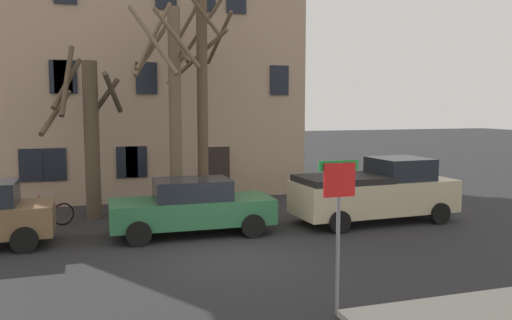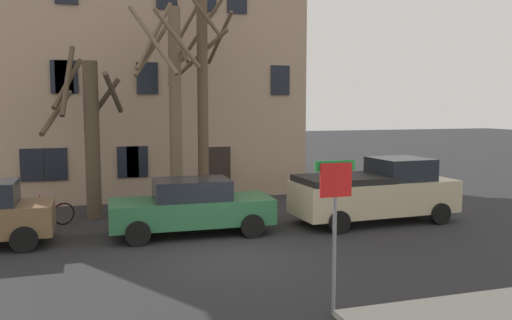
{
  "view_description": "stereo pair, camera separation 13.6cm",
  "coord_description": "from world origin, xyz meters",
  "px_view_note": "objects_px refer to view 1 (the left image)",
  "views": [
    {
      "loc": [
        -3.19,
        -11.9,
        3.74
      ],
      "look_at": [
        1.92,
        4.18,
        1.97
      ],
      "focal_mm": 36.2,
      "sensor_mm": 36.0,
      "label": 1
    },
    {
      "loc": [
        -3.06,
        -11.95,
        3.74
      ],
      "look_at": [
        1.92,
        4.18,
        1.97
      ],
      "focal_mm": 36.2,
      "sensor_mm": 36.0,
      "label": 2
    }
  ],
  "objects_px": {
    "street_sign_pole": "(339,208)",
    "bicycle_leaning": "(46,216)",
    "tree_bare_mid": "(174,100)",
    "building_main": "(134,63)",
    "tree_bare_far": "(202,88)",
    "pickup_truck_beige": "(376,191)",
    "tree_bare_near": "(89,131)",
    "car_green_sedan": "(192,207)"
  },
  "relations": [
    {
      "from": "tree_bare_near",
      "to": "tree_bare_mid",
      "type": "height_order",
      "value": "tree_bare_mid"
    },
    {
      "from": "tree_bare_far",
      "to": "pickup_truck_beige",
      "type": "distance_m",
      "value": 6.91
    },
    {
      "from": "street_sign_pole",
      "to": "pickup_truck_beige",
      "type": "bearing_deg",
      "value": 54.61
    },
    {
      "from": "tree_bare_far",
      "to": "street_sign_pole",
      "type": "relative_size",
      "value": 3.1
    },
    {
      "from": "tree_bare_near",
      "to": "tree_bare_mid",
      "type": "relative_size",
      "value": 0.78
    },
    {
      "from": "street_sign_pole",
      "to": "bicycle_leaning",
      "type": "relative_size",
      "value": 1.7
    },
    {
      "from": "pickup_truck_beige",
      "to": "bicycle_leaning",
      "type": "bearing_deg",
      "value": 167.05
    },
    {
      "from": "building_main",
      "to": "pickup_truck_beige",
      "type": "distance_m",
      "value": 12.83
    },
    {
      "from": "building_main",
      "to": "bicycle_leaning",
      "type": "relative_size",
      "value": 8.44
    },
    {
      "from": "car_green_sedan",
      "to": "pickup_truck_beige",
      "type": "bearing_deg",
      "value": -1.35
    },
    {
      "from": "tree_bare_far",
      "to": "bicycle_leaning",
      "type": "distance_m",
      "value": 6.62
    },
    {
      "from": "building_main",
      "to": "tree_bare_far",
      "type": "xyz_separation_m",
      "value": [
        1.81,
        -6.39,
        -1.34
      ]
    },
    {
      "from": "tree_bare_mid",
      "to": "tree_bare_far",
      "type": "distance_m",
      "value": 1.24
    },
    {
      "from": "tree_bare_mid",
      "to": "bicycle_leaning",
      "type": "distance_m",
      "value": 5.48
    },
    {
      "from": "tree_bare_far",
      "to": "car_green_sedan",
      "type": "xyz_separation_m",
      "value": [
        -1.01,
        -3.3,
        -3.54
      ]
    },
    {
      "from": "bicycle_leaning",
      "to": "tree_bare_far",
      "type": "bearing_deg",
      "value": 12.2
    },
    {
      "from": "tree_bare_near",
      "to": "car_green_sedan",
      "type": "bearing_deg",
      "value": -48.19
    },
    {
      "from": "building_main",
      "to": "bicycle_leaning",
      "type": "bearing_deg",
      "value": -114.09
    },
    {
      "from": "tree_bare_mid",
      "to": "car_green_sedan",
      "type": "distance_m",
      "value": 4.22
    },
    {
      "from": "building_main",
      "to": "bicycle_leaning",
      "type": "distance_m",
      "value": 9.8
    },
    {
      "from": "pickup_truck_beige",
      "to": "building_main",
      "type": "bearing_deg",
      "value": 124.54
    },
    {
      "from": "car_green_sedan",
      "to": "pickup_truck_beige",
      "type": "height_order",
      "value": "pickup_truck_beige"
    },
    {
      "from": "building_main",
      "to": "tree_bare_mid",
      "type": "relative_size",
      "value": 1.88
    },
    {
      "from": "building_main",
      "to": "bicycle_leaning",
      "type": "xyz_separation_m",
      "value": [
        -3.36,
        -7.51,
        -5.33
      ]
    },
    {
      "from": "street_sign_pole",
      "to": "tree_bare_near",
      "type": "bearing_deg",
      "value": 113.31
    },
    {
      "from": "tree_bare_mid",
      "to": "tree_bare_near",
      "type": "bearing_deg",
      "value": 173.31
    },
    {
      "from": "tree_bare_near",
      "to": "building_main",
      "type": "bearing_deg",
      "value": 72.87
    },
    {
      "from": "car_green_sedan",
      "to": "bicycle_leaning",
      "type": "distance_m",
      "value": 4.72
    },
    {
      "from": "street_sign_pole",
      "to": "bicycle_leaning",
      "type": "height_order",
      "value": "street_sign_pole"
    },
    {
      "from": "building_main",
      "to": "tree_bare_mid",
      "type": "height_order",
      "value": "building_main"
    },
    {
      "from": "tree_bare_mid",
      "to": "bicycle_leaning",
      "type": "xyz_separation_m",
      "value": [
        -4.09,
        -0.64,
        -3.59
      ]
    },
    {
      "from": "tree_bare_mid",
      "to": "building_main",
      "type": "bearing_deg",
      "value": 96.13
    },
    {
      "from": "bicycle_leaning",
      "to": "pickup_truck_beige",
      "type": "bearing_deg",
      "value": -12.95
    },
    {
      "from": "tree_bare_mid",
      "to": "street_sign_pole",
      "type": "distance_m",
      "value": 9.74
    },
    {
      "from": "car_green_sedan",
      "to": "street_sign_pole",
      "type": "bearing_deg",
      "value": -78.17
    },
    {
      "from": "tree_bare_far",
      "to": "pickup_truck_beige",
      "type": "relative_size",
      "value": 1.61
    },
    {
      "from": "building_main",
      "to": "tree_bare_near",
      "type": "bearing_deg",
      "value": -107.13
    },
    {
      "from": "pickup_truck_beige",
      "to": "street_sign_pole",
      "type": "bearing_deg",
      "value": -125.39
    },
    {
      "from": "tree_bare_far",
      "to": "street_sign_pole",
      "type": "height_order",
      "value": "tree_bare_far"
    },
    {
      "from": "car_green_sedan",
      "to": "bicycle_leaning",
      "type": "bearing_deg",
      "value": 152.25
    },
    {
      "from": "building_main",
      "to": "tree_bare_far",
      "type": "distance_m",
      "value": 6.78
    },
    {
      "from": "building_main",
      "to": "car_green_sedan",
      "type": "relative_size",
      "value": 2.94
    }
  ]
}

